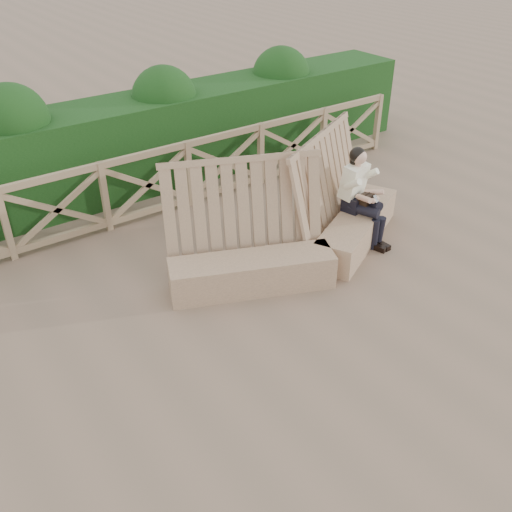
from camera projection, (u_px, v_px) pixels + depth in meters
ground at (288, 331)px, 6.67m from camera, size 60.00×60.00×0.00m
bench at (304, 236)px, 7.76m from camera, size 4.03×1.62×1.59m
woman at (361, 192)px, 8.11m from camera, size 0.47×0.87×1.40m
guardrail at (148, 185)px, 8.79m from camera, size 10.10×0.09×1.10m
hedge at (114, 149)px, 9.51m from camera, size 12.00×1.20×1.50m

